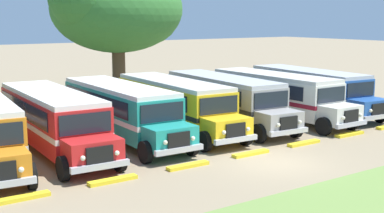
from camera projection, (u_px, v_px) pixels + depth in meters
name	position (u px, v px, depth m)	size (l,w,h in m)	color
ground_plane	(275.00, 163.00, 22.51)	(220.00, 220.00, 0.00)	#937F60
parked_bus_slot_1	(53.00, 118.00, 24.46)	(3.02, 10.88, 2.82)	red
parked_bus_slot_2	(121.00, 109.00, 26.87)	(2.91, 10.87, 2.82)	teal
parked_bus_slot_3	(175.00, 102.00, 28.85)	(3.18, 10.91, 2.82)	yellow
parked_bus_slot_4	(225.00, 98.00, 30.56)	(3.38, 10.95, 2.82)	#9E9993
parked_bus_slot_5	(277.00, 94.00, 32.16)	(2.69, 10.84, 2.82)	silver
parked_bus_slot_6	(310.00, 89.00, 34.51)	(3.51, 10.97, 2.82)	#23519E
curb_wheelstop_0	(21.00, 198.00, 17.91)	(2.00, 0.36, 0.15)	yellow
curb_wheelstop_1	(113.00, 180.00, 19.87)	(2.00, 0.36, 0.15)	yellow
curb_wheelstop_2	(188.00, 166.00, 21.83)	(2.00, 0.36, 0.15)	yellow
curb_wheelstop_3	(251.00, 153.00, 23.79)	(2.00, 0.36, 0.15)	yellow
curb_wheelstop_4	(304.00, 143.00, 25.75)	(2.00, 0.36, 0.15)	yellow
curb_wheelstop_5	(350.00, 134.00, 27.72)	(2.00, 0.36, 0.15)	yellow
broad_shade_tree	(117.00, 6.00, 40.81)	(12.16, 10.42, 10.68)	brown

